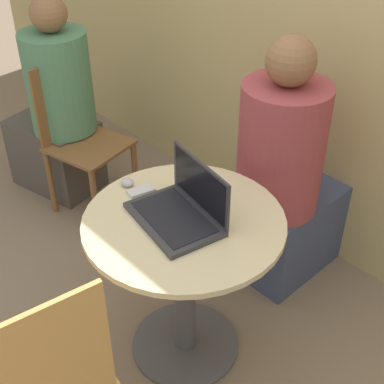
{
  "coord_description": "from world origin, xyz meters",
  "views": [
    {
      "loc": [
        1.2,
        -1.06,
        2.02
      ],
      "look_at": [
        -0.01,
        0.05,
        0.85
      ],
      "focal_mm": 50.0,
      "sensor_mm": 36.0,
      "label": 1
    }
  ],
  "objects_px": {
    "laptop": "(182,209)",
    "person_seated": "(285,186)",
    "chair_empty": "(49,382)",
    "cell_phone": "(141,191)"
  },
  "relations": [
    {
      "from": "chair_empty",
      "to": "person_seated",
      "type": "bearing_deg",
      "value": 96.31
    },
    {
      "from": "laptop",
      "to": "person_seated",
      "type": "distance_m",
      "value": 0.75
    },
    {
      "from": "cell_phone",
      "to": "person_seated",
      "type": "xyz_separation_m",
      "value": [
        0.19,
        0.72,
        -0.22
      ]
    },
    {
      "from": "chair_empty",
      "to": "person_seated",
      "type": "relative_size",
      "value": 0.73
    },
    {
      "from": "laptop",
      "to": "chair_empty",
      "type": "relative_size",
      "value": 0.43
    },
    {
      "from": "laptop",
      "to": "chair_empty",
      "type": "xyz_separation_m",
      "value": [
        0.11,
        -0.69,
        -0.31
      ]
    },
    {
      "from": "cell_phone",
      "to": "chair_empty",
      "type": "relative_size",
      "value": 0.13
    },
    {
      "from": "cell_phone",
      "to": "chair_empty",
      "type": "height_order",
      "value": "chair_empty"
    },
    {
      "from": "chair_empty",
      "to": "person_seated",
      "type": "height_order",
      "value": "person_seated"
    },
    {
      "from": "person_seated",
      "to": "cell_phone",
      "type": "bearing_deg",
      "value": -104.92
    }
  ]
}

